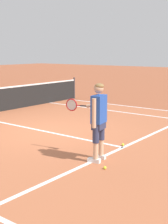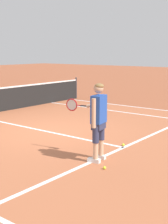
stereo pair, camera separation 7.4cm
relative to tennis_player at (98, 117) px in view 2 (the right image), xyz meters
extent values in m
plane|color=#9E5133|center=(1.19, 2.73, -0.99)|extent=(80.00, 80.00, 0.00)
cube|color=#B2603D|center=(1.19, 1.62, -0.99)|extent=(10.98, 10.06, 0.00)
cube|color=white|center=(1.19, 0.05, -0.99)|extent=(8.23, 0.10, 0.01)
cube|color=white|center=(1.19, 3.25, -0.99)|extent=(0.10, 6.40, 0.01)
cube|color=white|center=(5.31, 1.62, -0.99)|extent=(0.10, 9.66, 0.01)
cube|color=white|center=(6.68, 1.62, -0.99)|extent=(0.10, 9.66, 0.01)
cylinder|color=#333338|center=(7.13, 6.45, -0.45)|extent=(0.08, 0.08, 1.07)
cube|color=white|center=(-0.15, -0.01, -0.94)|extent=(0.16, 0.29, 0.09)
cube|color=white|center=(0.13, 0.03, -0.94)|extent=(0.16, 0.29, 0.09)
cylinder|color=tan|center=(-0.14, -0.05, -0.72)|extent=(0.11, 0.11, 0.36)
cylinder|color=#2D3351|center=(-0.14, -0.05, -0.33)|extent=(0.14, 0.14, 0.41)
cylinder|color=tan|center=(0.14, -0.01, -0.72)|extent=(0.11, 0.11, 0.36)
cylinder|color=#2D3351|center=(0.14, -0.01, -0.33)|extent=(0.14, 0.14, 0.41)
cube|color=#2D3351|center=(0.00, -0.03, -0.17)|extent=(0.37, 0.26, 0.20)
cube|color=#234CAD|center=(0.00, -0.03, 0.17)|extent=(0.41, 0.28, 0.60)
cylinder|color=tan|center=(-0.24, -0.07, 0.12)|extent=(0.09, 0.09, 0.62)
cylinder|color=#234CAD|center=(0.24, 0.11, 0.32)|extent=(0.13, 0.27, 0.29)
cylinder|color=tan|center=(0.25, 0.32, 0.18)|extent=(0.13, 0.30, 0.14)
sphere|color=tan|center=(0.00, -0.02, 0.62)|extent=(0.21, 0.21, 0.21)
ellipsoid|color=olive|center=(0.00, -0.04, 0.67)|extent=(0.23, 0.23, 0.12)
cylinder|color=#232326|center=(0.22, 0.54, 0.15)|extent=(0.07, 0.20, 0.03)
cylinder|color=red|center=(0.20, 0.69, 0.15)|extent=(0.04, 0.10, 0.02)
torus|color=red|center=(0.17, 0.87, 0.15)|extent=(0.08, 0.30, 0.30)
cylinder|color=silver|center=(0.17, 0.87, 0.15)|extent=(0.05, 0.25, 0.25)
sphere|color=#CCE02D|center=(1.31, 0.12, -0.96)|extent=(0.07, 0.07, 0.07)
sphere|color=#CCE02D|center=(-0.35, -0.43, -0.96)|extent=(0.07, 0.07, 0.07)
camera|label=1|loc=(-5.58, -3.89, 1.39)|focal=51.64mm
camera|label=2|loc=(-5.53, -3.94, 1.39)|focal=51.64mm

